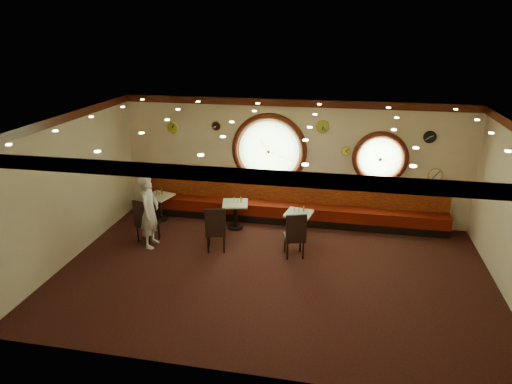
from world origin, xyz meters
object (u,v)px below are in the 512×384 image
chair_b (216,226)px  condiment_a_pepper (159,194)px  condiment_c_bottle (304,209)px  condiment_c_pepper (299,211)px  chair_c (295,232)px  table_a (159,204)px  condiment_a_bottle (162,192)px  table_c (298,222)px  table_b (235,212)px  condiment_c_salt (294,210)px  condiment_b_salt (234,199)px  waiter (150,212)px  condiment_b_bottle (241,200)px  condiment_b_pepper (238,201)px  condiment_a_salt (157,193)px  chair_a (144,219)px

chair_b → condiment_a_pepper: 2.47m
chair_b → condiment_c_bottle: 2.21m
condiment_c_pepper → chair_c: bearing=-88.3°
table_a → condiment_a_bottle: 0.36m
chair_b → chair_c: 1.81m
table_c → condiment_a_pepper: 3.78m
table_a → table_b: size_ratio=1.05×
chair_b → condiment_c_salt: (1.66, 1.11, 0.09)m
condiment_b_salt → condiment_c_pepper: size_ratio=1.13×
chair_b → waiter: 1.60m
table_c → condiment_b_salt: (-1.70, 0.38, 0.32)m
chair_c → condiment_b_salt: bearing=124.8°
table_b → table_c: 1.67m
condiment_c_salt → table_a: bearing=174.1°
condiment_b_salt → condiment_b_bottle: condiment_b_bottle is taller
condiment_b_pepper → condiment_b_salt: bearing=143.9°
table_b → condiment_a_salt: 2.19m
condiment_c_salt → condiment_a_bottle: size_ratio=0.56×
condiment_a_bottle → chair_b: bearing=-39.1°
condiment_c_salt → condiment_b_pepper: size_ratio=1.10×
condiment_b_bottle → condiment_a_bottle: bearing=176.4°
condiment_b_salt → condiment_a_pepper: 2.05m
condiment_a_pepper → condiment_c_pepper: (3.74, -0.40, -0.02)m
table_a → condiment_a_pepper: condiment_a_pepper is taller
chair_a → condiment_a_bottle: 1.42m
table_a → condiment_a_salt: bearing=173.4°
condiment_a_pepper → waiter: waiter is taller
chair_b → table_c: bearing=17.8°
chair_c → condiment_b_salt: size_ratio=6.15×
condiment_b_bottle → waiter: 2.32m
table_b → condiment_a_pepper: (-2.10, 0.13, 0.30)m
condiment_a_bottle → condiment_a_salt: bearing=-154.8°
condiment_c_pepper → condiment_c_bottle: size_ratio=0.66×
chair_c → table_b: bearing=125.9°
condiment_a_salt → condiment_a_pepper: size_ratio=1.26×
chair_c → condiment_a_salt: 4.10m
chair_c → condiment_b_pepper: bearing=124.6°
condiment_a_pepper → waiter: (0.39, -1.48, 0.12)m
chair_b → condiment_c_salt: size_ratio=7.08×
chair_c → condiment_b_bottle: bearing=122.1°
chair_c → condiment_b_pepper: (-1.61, 1.31, 0.12)m
table_a → table_c: bearing=-6.3°
chair_b → condiment_c_salt: chair_b is taller
condiment_a_bottle → condiment_c_pepper: bearing=-7.3°
condiment_a_pepper → condiment_b_pepper: 2.16m
condiment_b_pepper → waiter: size_ratio=0.05×
condiment_c_bottle → condiment_c_salt: bearing=-168.7°
chair_a → chair_c: size_ratio=0.98×
condiment_a_pepper → condiment_b_bottle: 2.24m
condiment_c_pepper → condiment_c_bottle: condiment_c_bottle is taller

